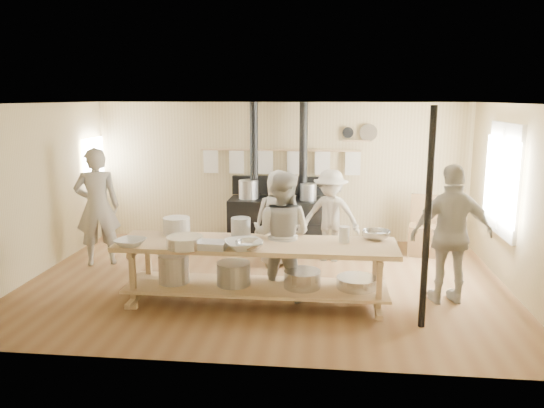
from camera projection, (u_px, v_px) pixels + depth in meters
The scene contains 24 objects.
ground at pixel (265, 282), 7.86m from camera, with size 7.00×7.00×0.00m, color brown.
room_shell at pixel (264, 173), 7.54m from camera, with size 7.00×7.00×7.00m.
window_right at pixel (503, 179), 7.78m from camera, with size 0.09×1.50×1.65m.
left_opening at pixel (93, 157), 9.85m from camera, with size 0.00×0.90×0.90m.
stove at pixel (278, 216), 9.82m from camera, with size 1.90×0.75×2.60m.
towel_rail at pixel (280, 158), 9.89m from camera, with size 3.00×0.04×0.47m.
back_wall_shelf at pixel (360, 135), 9.68m from camera, with size 0.63×0.14×0.32m.
prep_table at pixel (256, 267), 6.88m from camera, with size 3.60×0.90×0.85m.
support_post at pixel (427, 220), 6.07m from camera, with size 0.08×0.08×2.60m, color black.
cook_far_left at pixel (97, 207), 8.52m from camera, with size 0.70×0.46×1.91m, color #A29B90.
cook_left at pixel (282, 235), 7.13m from camera, with size 0.84×0.65×1.73m, color #A29B90.
cook_center at pixel (279, 218), 8.48m from camera, with size 0.76×0.50×1.56m, color #A29B90.
cook_right at pixel (452, 235), 6.90m from camera, with size 1.09×0.45×1.85m, color #A29B90.
cook_by_window at pixel (330, 216), 8.74m from camera, with size 0.99×0.57×1.53m, color #A29B90.
chair at pixel (423, 237), 9.19m from camera, with size 0.56×0.56×1.03m.
bowl_white_a at pixel (130, 242), 6.64m from camera, with size 0.37×0.37×0.09m, color silver.
bowl_steel_a at pixel (249, 245), 6.48m from camera, with size 0.35×0.35×0.11m, color silver.
bowl_white_b at pixel (243, 245), 6.50m from camera, with size 0.46×0.46×0.11m, color silver.
bowl_steel_b at pixel (376, 235), 6.96m from camera, with size 0.37×0.37×0.12m, color silver.
roasting_pan at pixel (210, 245), 6.54m from camera, with size 0.40×0.27×0.09m, color #B2B2B7.
mixing_bowl_large at pixel (185, 242), 6.57m from camera, with size 0.45×0.45×0.14m, color silver.
bucket_galv at pixel (241, 227), 7.14m from camera, with size 0.26×0.26×0.24m, color gray.
deep_bowl_enamel at pixel (177, 226), 7.23m from camera, with size 0.36×0.36×0.23m, color silver.
pitcher at pixel (344, 234), 6.79m from camera, with size 0.13×0.13×0.21m, color silver.
Camera 1 is at (0.91, -7.42, 2.68)m, focal length 35.00 mm.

